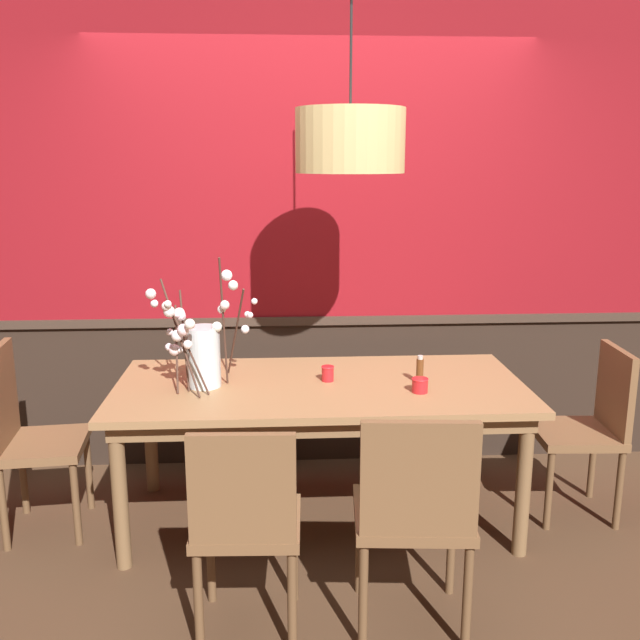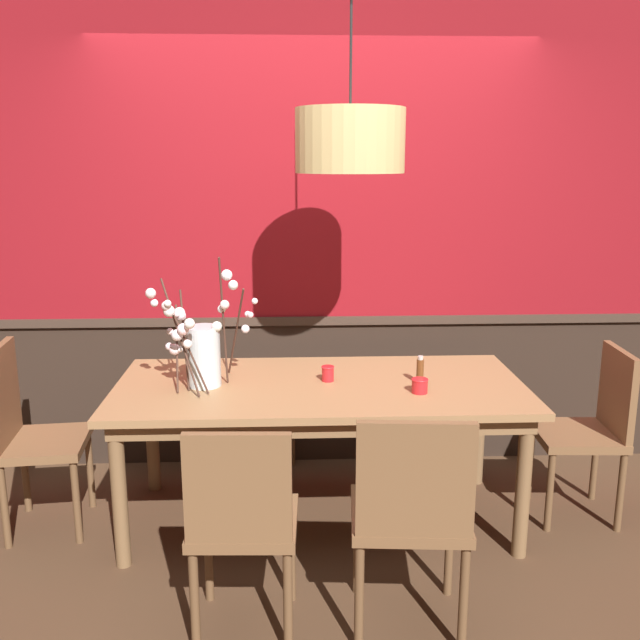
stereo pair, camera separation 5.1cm
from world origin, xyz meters
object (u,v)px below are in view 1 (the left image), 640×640
(chair_far_side_left, at_px, (256,373))
(chair_near_side_left, at_px, (246,519))
(pendant_lamp, at_px, (350,141))
(chair_near_side_right, at_px, (414,509))
(candle_holder_nearer_edge, at_px, (328,373))
(chair_head_west_end, at_px, (27,431))
(condiment_bottle, at_px, (420,370))
(dining_table, at_px, (320,398))
(vase_with_blossoms, at_px, (201,351))
(chair_head_east_end, at_px, (590,423))
(candle_holder_nearer_center, at_px, (420,385))

(chair_far_side_left, bearing_deg, chair_near_side_left, -89.43)
(pendant_lamp, bearing_deg, chair_near_side_right, -78.89)
(candle_holder_nearer_edge, distance_m, pendant_lamp, 1.14)
(chair_head_west_end, distance_m, condiment_bottle, 1.97)
(chair_near_side_right, height_order, pendant_lamp, pendant_lamp)
(chair_far_side_left, distance_m, chair_near_side_right, 1.92)
(chair_near_side_left, distance_m, chair_near_side_right, 0.64)
(chair_head_west_end, bearing_deg, chair_near_side_left, -38.67)
(chair_near_side_right, relative_size, condiment_bottle, 6.58)
(chair_near_side_right, distance_m, pendant_lamp, 1.65)
(condiment_bottle, bearing_deg, dining_table, 177.76)
(vase_with_blossoms, bearing_deg, dining_table, 2.05)
(chair_head_west_end, distance_m, chair_near_side_right, 1.97)
(chair_head_east_end, xyz_separation_m, pendant_lamp, (-1.27, -0.03, 1.41))
(chair_head_east_end, distance_m, condiment_bottle, 0.95)
(vase_with_blossoms, xyz_separation_m, pendant_lamp, (0.72, -0.02, 0.99))
(vase_with_blossoms, bearing_deg, chair_head_west_end, 179.79)
(chair_far_side_left, relative_size, pendant_lamp, 0.96)
(vase_with_blossoms, relative_size, condiment_bottle, 4.60)
(candle_holder_nearer_edge, height_order, pendant_lamp, pendant_lamp)
(candle_holder_nearer_center, bearing_deg, pendant_lamp, 159.46)
(chair_head_west_end, distance_m, pendant_lamp, 2.11)
(candle_holder_nearer_center, height_order, candle_holder_nearer_edge, candle_holder_nearer_edge)
(dining_table, distance_m, chair_near_side_right, 0.97)
(chair_head_east_end, height_order, condiment_bottle, chair_head_east_end)
(condiment_bottle, bearing_deg, candle_holder_nearer_center, -100.70)
(chair_far_side_left, distance_m, candle_holder_nearer_edge, 0.97)
(chair_head_east_end, height_order, chair_head_west_end, chair_head_west_end)
(chair_near_side_right, bearing_deg, candle_holder_nearer_center, 77.70)
(vase_with_blossoms, bearing_deg, candle_holder_nearer_center, -7.76)
(chair_far_side_left, bearing_deg, dining_table, -68.30)
(chair_head_west_end, relative_size, chair_far_side_left, 1.05)
(vase_with_blossoms, bearing_deg, pendant_lamp, -1.41)
(chair_head_west_end, xyz_separation_m, pendant_lamp, (1.58, -0.02, 1.39))
(candle_holder_nearer_center, relative_size, pendant_lamp, 0.09)
(vase_with_blossoms, xyz_separation_m, condiment_bottle, (1.08, 0.00, -0.12))
(vase_with_blossoms, relative_size, candle_holder_nearer_edge, 8.38)
(chair_far_side_left, height_order, vase_with_blossoms, vase_with_blossoms)
(chair_near_side_right, distance_m, candle_holder_nearer_center, 0.81)
(candle_holder_nearer_edge, bearing_deg, chair_head_east_end, -1.97)
(chair_far_side_left, height_order, condiment_bottle, chair_far_side_left)
(chair_near_side_left, bearing_deg, dining_table, 69.76)
(chair_head_west_end, bearing_deg, chair_head_east_end, 0.19)
(chair_head_east_end, distance_m, chair_far_side_left, 1.97)
(chair_near_side_left, xyz_separation_m, vase_with_blossoms, (-0.25, 0.89, 0.42))
(dining_table, distance_m, pendant_lamp, 1.26)
(candle_holder_nearer_center, distance_m, pendant_lamp, 1.19)
(candle_holder_nearer_edge, bearing_deg, condiment_bottle, -7.22)
(chair_head_east_end, height_order, candle_holder_nearer_center, chair_head_east_end)
(candle_holder_nearer_center, bearing_deg, candle_holder_nearer_edge, 154.79)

